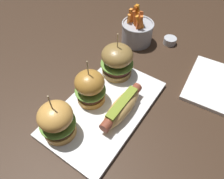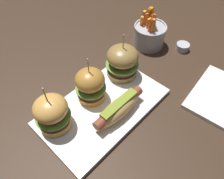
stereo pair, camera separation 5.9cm
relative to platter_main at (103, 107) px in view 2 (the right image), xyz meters
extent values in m
plane|color=#382619|center=(0.00, 0.00, -0.01)|extent=(3.00, 3.00, 0.00)
cube|color=white|center=(0.00, 0.00, 0.00)|extent=(0.36, 0.21, 0.01)
ellipsoid|color=#E0AE5F|center=(0.01, -0.05, 0.03)|extent=(0.16, 0.05, 0.05)
cylinder|color=brown|center=(0.01, -0.05, 0.04)|extent=(0.17, 0.03, 0.03)
cube|color=olive|center=(0.01, -0.05, 0.05)|extent=(0.12, 0.02, 0.01)
cylinder|color=gold|center=(-0.13, 0.05, 0.02)|extent=(0.08, 0.08, 0.02)
cylinder|color=#4D2B1F|center=(-0.13, 0.05, 0.04)|extent=(0.08, 0.08, 0.02)
cylinder|color=#609338|center=(-0.13, 0.05, 0.05)|extent=(0.09, 0.09, 0.00)
ellipsoid|color=gold|center=(-0.13, 0.05, 0.08)|extent=(0.09, 0.09, 0.06)
cylinder|color=tan|center=(-0.13, 0.05, 0.12)|extent=(0.00, 0.00, 0.06)
cylinder|color=#B37B30|center=(0.00, 0.05, 0.02)|extent=(0.08, 0.08, 0.02)
cylinder|color=#422518|center=(0.00, 0.05, 0.04)|extent=(0.07, 0.07, 0.02)
cylinder|color=#6B9E3D|center=(0.00, 0.05, 0.05)|extent=(0.09, 0.09, 0.00)
ellipsoid|color=#B37B30|center=(0.00, 0.05, 0.08)|extent=(0.08, 0.08, 0.06)
cylinder|color=tan|center=(0.00, 0.05, 0.12)|extent=(0.00, 0.00, 0.06)
cylinder|color=olive|center=(0.13, 0.05, 0.02)|extent=(0.10, 0.10, 0.02)
cylinder|color=#45221E|center=(0.13, 0.05, 0.04)|extent=(0.09, 0.09, 0.02)
cylinder|color=#6B9E3D|center=(0.13, 0.05, 0.05)|extent=(0.10, 0.10, 0.00)
ellipsoid|color=olive|center=(0.13, 0.05, 0.08)|extent=(0.10, 0.10, 0.06)
cylinder|color=tan|center=(0.13, 0.05, 0.13)|extent=(0.00, 0.00, 0.06)
cylinder|color=#A8AAB2|center=(0.33, 0.09, 0.03)|extent=(0.11, 0.11, 0.08)
torus|color=#B7BABF|center=(0.33, 0.09, 0.07)|extent=(0.12, 0.12, 0.01)
cube|color=orange|center=(0.31, 0.07, 0.08)|extent=(0.02, 0.02, 0.08)
cube|color=orange|center=(0.32, 0.07, 0.08)|extent=(0.04, 0.04, 0.08)
cube|color=orange|center=(0.32, 0.12, 0.07)|extent=(0.02, 0.02, 0.07)
cube|color=#D8602A|center=(0.31, 0.08, 0.08)|extent=(0.05, 0.02, 0.09)
cube|color=orange|center=(0.34, 0.09, 0.08)|extent=(0.05, 0.03, 0.08)
cube|color=orange|center=(0.33, 0.09, 0.08)|extent=(0.04, 0.03, 0.07)
cube|color=orange|center=(0.32, 0.10, 0.08)|extent=(0.02, 0.03, 0.08)
cube|color=orange|center=(0.33, 0.12, 0.08)|extent=(0.03, 0.03, 0.09)
cube|color=orange|center=(0.33, 0.12, 0.08)|extent=(0.02, 0.02, 0.08)
cube|color=orange|center=(0.36, 0.11, 0.08)|extent=(0.03, 0.02, 0.09)
cube|color=orange|center=(0.32, 0.07, 0.07)|extent=(0.02, 0.04, 0.07)
cylinder|color=#B7BABF|center=(0.39, -0.02, 0.01)|extent=(0.05, 0.05, 0.02)
cylinder|color=beige|center=(0.39, -0.02, 0.01)|extent=(0.04, 0.04, 0.00)
camera|label=1|loc=(-0.28, -0.22, 0.50)|focal=33.96mm
camera|label=2|loc=(-0.24, -0.27, 0.50)|focal=33.96mm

